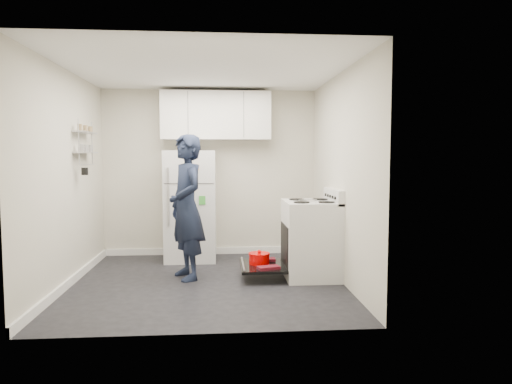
{
  "coord_description": "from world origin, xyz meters",
  "views": [
    {
      "loc": [
        0.17,
        -5.38,
        1.5
      ],
      "look_at": [
        0.61,
        0.38,
        1.05
      ],
      "focal_mm": 32.0,
      "sensor_mm": 36.0,
      "label": 1
    }
  ],
  "objects": [
    {
      "name": "electric_range",
      "position": [
        1.26,
        0.15,
        0.47
      ],
      "size": [
        0.66,
        0.76,
        1.1
      ],
      "color": "silver",
      "rests_on": "ground"
    },
    {
      "name": "person",
      "position": [
        -0.26,
        0.2,
        0.88
      ],
      "size": [
        0.65,
        0.76,
        1.77
      ],
      "primitive_type": "imported",
      "rotation": [
        0.0,
        0.0,
        -1.15
      ],
      "color": "#161D32",
      "rests_on": "ground"
    },
    {
      "name": "upper_cabinets",
      "position": [
        0.1,
        1.43,
        2.1
      ],
      "size": [
        1.6,
        0.33,
        0.7
      ],
      "primitive_type": "cube",
      "color": "silver",
      "rests_on": "room"
    },
    {
      "name": "room",
      "position": [
        -0.03,
        0.03,
        1.21
      ],
      "size": [
        3.21,
        3.21,
        2.51
      ],
      "color": "black",
      "rests_on": "ground"
    },
    {
      "name": "wall_shelf_rack",
      "position": [
        -1.52,
        0.49,
        1.68
      ],
      "size": [
        0.14,
        0.6,
        0.61
      ],
      "color": "#B2B2B7",
      "rests_on": "room"
    },
    {
      "name": "refrigerator",
      "position": [
        -0.27,
        1.25,
        0.8
      ],
      "size": [
        0.72,
        0.74,
        1.65
      ],
      "color": "silver",
      "rests_on": "ground"
    },
    {
      "name": "open_oven_door",
      "position": [
        0.66,
        0.17,
        0.18
      ],
      "size": [
        0.55,
        0.7,
        0.21
      ],
      "color": "black",
      "rests_on": "ground"
    }
  ]
}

